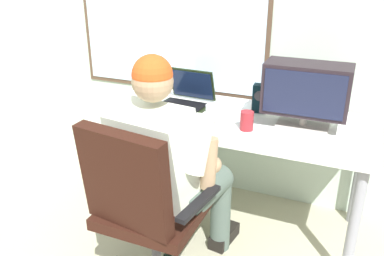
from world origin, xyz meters
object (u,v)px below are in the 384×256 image
Objects in this scene: crt_monitor at (306,90)px; cd_case at (132,110)px; office_chair at (142,202)px; person_seated at (170,163)px; wine_glass at (212,112)px; desk_speaker at (260,98)px; desk at (233,130)px; coffee_mug at (247,121)px; laptop at (187,96)px.

cd_case is (-1.04, -0.15, -0.22)m from crt_monitor.
office_chair is 0.27m from person_seated.
office_chair reaches higher than cd_case.
person_seated is 2.68× the size of crt_monitor.
desk_speaker is (0.19, 0.34, -0.00)m from wine_glass.
cd_case is (-0.62, -0.15, 0.09)m from desk.
crt_monitor is at bearing 44.26° from person_seated.
office_chair is at bearing -116.16° from coffee_mug.
coffee_mug is (0.29, 0.40, 0.13)m from person_seated.
office_chair is at bearing -97.08° from person_seated.
cd_case reaches higher than desk.
crt_monitor is (0.60, 0.81, 0.40)m from office_chair.
person_seated is at bearing -73.52° from laptop.
person_seated is 0.63m from cd_case.
wine_glass is (-0.07, -0.19, 0.17)m from desk.
laptop is 0.40m from wine_glass.
cd_case is (-0.27, -0.24, -0.06)m from laptop.
person_seated is 0.79m from desk_speaker.
office_chair is 5.50× the size of desk_speaker.
office_chair is at bearing -126.84° from crt_monitor.
laptop reaches higher than desk_speaker.
wine_glass reaches higher than coffee_mug.
person_seated is 7.05× the size of desk_speaker.
person_seated is 7.20× the size of cd_case.
wine_glass is (-0.48, -0.19, -0.13)m from crt_monitor.
crt_monitor is at bearing -7.06° from laptop.
office_chair is 5.61× the size of cd_case.
desk is 0.52m from crt_monitor.
laptop is (-0.16, 0.90, 0.24)m from office_chair.
cd_case is (-0.43, 0.66, 0.18)m from office_chair.
desk is 1.71× the size of office_chair.
office_chair is 0.78× the size of person_seated.
wine_glass is 0.20m from coffee_mug.
desk is at bearing 128.48° from coffee_mug.
office_chair is 0.68m from wine_glass.
person_seated reaches higher than crt_monitor.
laptop reaches higher than desk.
wine_glass is at bearing 78.97° from office_chair.
desk_speaker is at bearing 50.83° from desk.
desk is at bearing 74.36° from person_seated.
person_seated is 11.48× the size of coffee_mug.
crt_monitor is 1.07m from cd_case.
desk is at bearing -129.17° from desk_speaker.
wine_glass reaches higher than cd_case.
desk_speaker is 1.63× the size of coffee_mug.
crt_monitor reaches higher than coffee_mug.
desk is at bearing 70.57° from wine_glass.
desk is 0.65m from cd_case.
person_seated is at bearing -125.67° from coffee_mug.
office_chair is 0.94m from laptop.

